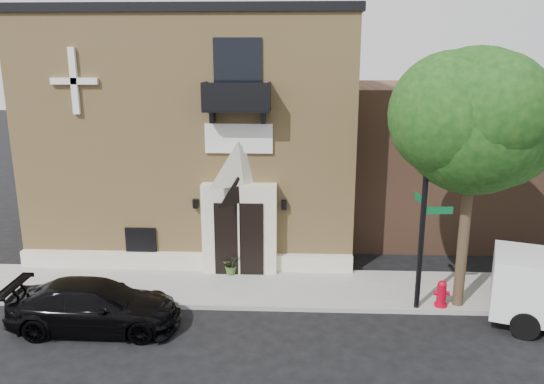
{
  "coord_description": "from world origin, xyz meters",
  "views": [
    {
      "loc": [
        0.92,
        -14.83,
        7.64
      ],
      "look_at": [
        0.17,
        2.0,
        3.28
      ],
      "focal_mm": 35.0,
      "sensor_mm": 36.0,
      "label": 1
    }
  ],
  "objects_px": {
    "street_sign": "(424,213)",
    "fire_hydrant": "(441,294)",
    "black_sedan": "(95,306)",
    "pedestrian_near": "(503,268)"
  },
  "relations": [
    {
      "from": "street_sign",
      "to": "fire_hydrant",
      "type": "xyz_separation_m",
      "value": [
        0.74,
        0.07,
        -2.59
      ]
    },
    {
      "from": "pedestrian_near",
      "to": "black_sedan",
      "type": "bearing_deg",
      "value": -17.97
    },
    {
      "from": "street_sign",
      "to": "fire_hydrant",
      "type": "relative_size",
      "value": 7.1
    },
    {
      "from": "fire_hydrant",
      "to": "street_sign",
      "type": "bearing_deg",
      "value": -174.44
    },
    {
      "from": "black_sedan",
      "to": "street_sign",
      "type": "bearing_deg",
      "value": -81.7
    },
    {
      "from": "street_sign",
      "to": "pedestrian_near",
      "type": "height_order",
      "value": "street_sign"
    },
    {
      "from": "street_sign",
      "to": "pedestrian_near",
      "type": "xyz_separation_m",
      "value": [
        2.87,
        1.01,
        -2.09
      ]
    },
    {
      "from": "black_sedan",
      "to": "fire_hydrant",
      "type": "xyz_separation_m",
      "value": [
        10.2,
        1.54,
        -0.14
      ]
    },
    {
      "from": "black_sedan",
      "to": "street_sign",
      "type": "relative_size",
      "value": 0.81
    },
    {
      "from": "street_sign",
      "to": "pedestrian_near",
      "type": "relative_size",
      "value": 3.25
    }
  ]
}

